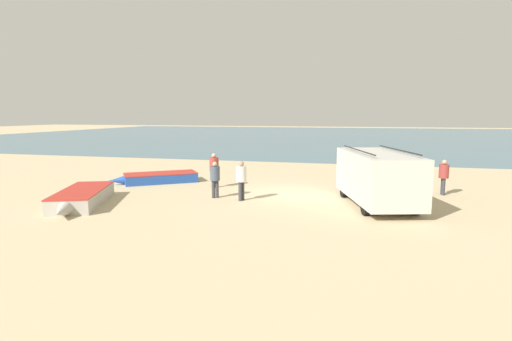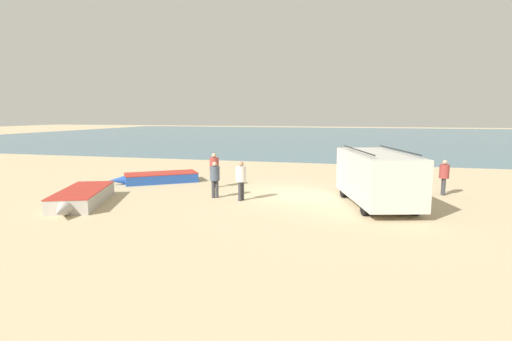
# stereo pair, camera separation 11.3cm
# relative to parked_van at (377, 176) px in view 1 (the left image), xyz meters

# --- Properties ---
(ground_plane) EXTENTS (200.00, 200.00, 0.00)m
(ground_plane) POSITION_rel_parked_van_xyz_m (-3.81, 1.42, -1.20)
(ground_plane) COLOR tan
(sea_water) EXTENTS (120.00, 80.00, 0.01)m
(sea_water) POSITION_rel_parked_van_xyz_m (-3.81, 53.42, -1.20)
(sea_water) COLOR #477084
(sea_water) RESTS_ON ground_plane
(parked_van) EXTENTS (3.50, 5.72, 2.31)m
(parked_van) POSITION_rel_parked_van_xyz_m (0.00, 0.00, 0.00)
(parked_van) COLOR beige
(parked_van) RESTS_ON ground_plane
(fishing_rowboat_0) EXTENTS (2.99, 5.03, 0.62)m
(fishing_rowboat_0) POSITION_rel_parked_van_xyz_m (-11.79, -3.03, -0.89)
(fishing_rowboat_0) COLOR #ADA89E
(fishing_rowboat_0) RESTS_ON ground_plane
(fishing_rowboat_1) EXTENTS (2.57, 3.73, 0.56)m
(fishing_rowboat_1) POSITION_rel_parked_van_xyz_m (0.73, 7.02, -0.92)
(fishing_rowboat_1) COLOR navy
(fishing_rowboat_1) RESTS_ON ground_plane
(fishing_rowboat_2) EXTENTS (4.39, 3.57, 0.52)m
(fishing_rowboat_2) POSITION_rel_parked_van_xyz_m (-11.34, 2.73, -0.94)
(fishing_rowboat_2) COLOR #234CA3
(fishing_rowboat_2) RESTS_ON ground_plane
(fisherman_0) EXTENTS (0.45, 0.45, 1.73)m
(fisherman_0) POSITION_rel_parked_van_xyz_m (-5.63, -0.56, -0.17)
(fisherman_0) COLOR #38383D
(fisherman_0) RESTS_ON ground_plane
(fisherman_1) EXTENTS (0.46, 0.46, 1.77)m
(fisherman_1) POSITION_rel_parked_van_xyz_m (-7.85, 2.04, -0.15)
(fisherman_1) COLOR #5B564C
(fisherman_1) RESTS_ON ground_plane
(fisherman_2) EXTENTS (0.43, 0.43, 1.64)m
(fisherman_2) POSITION_rel_parked_van_xyz_m (3.10, 2.92, -0.22)
(fisherman_2) COLOR #38383D
(fisherman_2) RESTS_ON ground_plane
(fisherman_3) EXTENTS (0.43, 0.43, 1.63)m
(fisherman_3) POSITION_rel_parked_van_xyz_m (-6.93, -0.32, -0.23)
(fisherman_3) COLOR #38383D
(fisherman_3) RESTS_ON ground_plane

